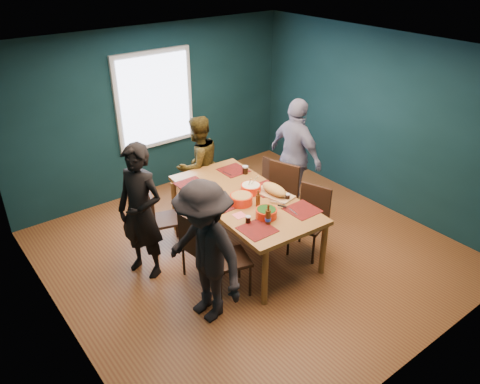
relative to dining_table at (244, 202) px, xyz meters
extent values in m
cube|color=brown|center=(0.04, -0.09, -0.76)|extent=(5.00, 5.00, 0.01)
cube|color=beige|center=(0.04, -0.09, 1.94)|extent=(5.00, 5.00, 0.01)
cube|color=#0E2B31|center=(-2.46, -0.09, 0.59)|extent=(0.01, 5.00, 2.70)
cube|color=#0E2B31|center=(2.54, -0.09, 0.59)|extent=(0.01, 5.00, 2.70)
cube|color=#0E2B31|center=(0.04, 2.41, 0.59)|extent=(5.00, 0.01, 2.70)
cube|color=#0E2B31|center=(0.04, -2.59, 0.59)|extent=(5.00, 0.01, 2.70)
cube|color=beige|center=(0.04, 2.38, 0.79)|extent=(1.35, 0.06, 1.55)
cube|color=brown|center=(0.00, 0.00, 0.05)|extent=(1.23, 2.26, 0.06)
cylinder|color=brown|center=(-0.48, -1.01, -0.37)|extent=(0.08, 0.08, 0.78)
cylinder|color=brown|center=(0.48, -1.01, -0.37)|extent=(0.08, 0.08, 0.78)
cylinder|color=brown|center=(-0.48, 1.01, -0.37)|extent=(0.08, 0.08, 0.78)
cylinder|color=brown|center=(0.48, 1.01, -0.37)|extent=(0.08, 0.08, 0.78)
cube|color=black|center=(-0.80, 0.71, -0.32)|extent=(0.51, 0.51, 0.04)
cube|color=black|center=(-0.97, 0.77, -0.08)|extent=(0.16, 0.40, 0.44)
cylinder|color=black|center=(-1.02, 0.60, -0.55)|extent=(0.03, 0.03, 0.42)
cylinder|color=black|center=(-0.69, 0.49, -0.55)|extent=(0.03, 0.03, 0.42)
cylinder|color=black|center=(-0.91, 0.93, -0.55)|extent=(0.03, 0.03, 0.42)
cylinder|color=black|center=(-0.58, 0.83, -0.55)|extent=(0.03, 0.03, 0.42)
cube|color=black|center=(-0.75, -0.13, -0.31)|extent=(0.47, 0.47, 0.04)
cube|color=black|center=(-0.94, -0.16, -0.06)|extent=(0.10, 0.42, 0.46)
cylinder|color=black|center=(-0.90, -0.33, -0.54)|extent=(0.03, 0.03, 0.43)
cylinder|color=black|center=(-0.55, -0.28, -0.54)|extent=(0.03, 0.03, 0.43)
cylinder|color=black|center=(-0.95, 0.02, -0.54)|extent=(0.03, 0.03, 0.43)
cylinder|color=black|center=(-0.60, 0.07, -0.54)|extent=(0.03, 0.03, 0.43)
cube|color=black|center=(-0.66, -0.58, -0.29)|extent=(0.54, 0.54, 0.04)
cube|color=black|center=(-0.85, -0.52, -0.04)|extent=(0.17, 0.43, 0.48)
cylinder|color=black|center=(-0.89, -0.70, -0.54)|extent=(0.03, 0.03, 0.44)
cylinder|color=black|center=(-0.53, -0.81, -0.54)|extent=(0.03, 0.03, 0.44)
cylinder|color=black|center=(-0.78, -0.34, -0.54)|extent=(0.03, 0.03, 0.44)
cylinder|color=black|center=(-0.43, -0.45, -0.54)|extent=(0.03, 0.03, 0.44)
cube|color=black|center=(0.92, 0.66, -0.36)|extent=(0.42, 0.42, 0.04)
cube|color=black|center=(1.09, 0.69, -0.14)|extent=(0.08, 0.37, 0.40)
cylinder|color=black|center=(0.78, 0.49, -0.57)|extent=(0.03, 0.03, 0.38)
cylinder|color=black|center=(1.10, 0.53, -0.57)|extent=(0.03, 0.03, 0.38)
cylinder|color=black|center=(0.74, 0.80, -0.57)|extent=(0.03, 0.03, 0.38)
cylinder|color=black|center=(1.06, 0.84, -0.57)|extent=(0.03, 0.03, 0.38)
cube|color=black|center=(0.63, 0.06, -0.26)|extent=(0.60, 0.60, 0.04)
cube|color=black|center=(0.83, 0.13, 0.02)|extent=(0.20, 0.46, 0.51)
cylinder|color=black|center=(0.51, -0.20, -0.52)|extent=(0.04, 0.04, 0.48)
cylinder|color=black|center=(0.89, -0.06, -0.52)|extent=(0.04, 0.04, 0.48)
cylinder|color=black|center=(0.37, 0.18, -0.52)|extent=(0.04, 0.04, 0.48)
cylinder|color=black|center=(0.75, 0.32, -0.52)|extent=(0.04, 0.04, 0.48)
cube|color=black|center=(0.63, -0.58, -0.30)|extent=(0.55, 0.55, 0.04)
cube|color=black|center=(0.82, -0.51, -0.04)|extent=(0.19, 0.42, 0.47)
cylinder|color=black|center=(0.52, -0.82, -0.54)|extent=(0.03, 0.03, 0.44)
cylinder|color=black|center=(0.87, -0.69, -0.54)|extent=(0.03, 0.03, 0.44)
cylinder|color=black|center=(0.40, -0.47, -0.54)|extent=(0.03, 0.03, 0.44)
cylinder|color=black|center=(0.74, -0.34, -0.54)|extent=(0.03, 0.03, 0.44)
imported|color=black|center=(-1.29, 0.40, 0.13)|extent=(0.65, 0.76, 1.77)
imported|color=black|center=(0.13, 1.30, 0.02)|extent=(0.81, 0.66, 1.55)
imported|color=silver|center=(1.34, 0.44, 0.14)|extent=(0.46, 1.06, 1.79)
imported|color=black|center=(-1.12, -0.74, 0.09)|extent=(0.75, 1.16, 1.70)
cylinder|color=red|center=(-0.14, -0.12, 0.14)|extent=(0.29, 0.29, 0.12)
cylinder|color=olive|center=(-0.14, -0.12, 0.19)|extent=(0.26, 0.26, 0.02)
cylinder|color=red|center=(0.15, 0.04, 0.13)|extent=(0.27, 0.27, 0.11)
cylinder|color=#F9EFCC|center=(0.15, 0.04, 0.18)|extent=(0.24, 0.24, 0.02)
cylinder|color=tan|center=(0.18, 0.04, 0.22)|extent=(0.08, 0.15, 0.22)
cylinder|color=tan|center=(0.12, 0.04, 0.22)|extent=(0.07, 0.15, 0.22)
cylinder|color=red|center=(-0.10, -0.57, 0.13)|extent=(0.26, 0.26, 0.11)
cylinder|color=#1A4411|center=(-0.10, -0.57, 0.18)|extent=(0.23, 0.23, 0.02)
cube|color=tan|center=(0.35, -0.20, 0.09)|extent=(0.37, 0.57, 0.02)
ellipsoid|color=gold|center=(0.35, -0.20, 0.16)|extent=(0.27, 0.45, 0.12)
cube|color=silver|center=(0.22, -0.41, 0.11)|extent=(0.12, 0.20, 0.00)
cylinder|color=black|center=(0.19, -0.53, 0.11)|extent=(0.07, 0.11, 0.02)
sphere|color=#205312|center=(0.35, -0.32, 0.17)|extent=(0.04, 0.04, 0.04)
sphere|color=#205312|center=(0.35, -0.20, 0.17)|extent=(0.04, 0.04, 0.04)
sphere|color=#205312|center=(0.35, -0.09, 0.17)|extent=(0.04, 0.04, 0.04)
cylinder|color=black|center=(-0.30, 0.60, 0.10)|extent=(0.13, 0.13, 0.05)
cylinder|color=olive|center=(-0.30, 0.60, 0.13)|extent=(0.11, 0.11, 0.01)
cylinder|color=#45230C|center=(-0.18, -0.69, 0.17)|extent=(0.07, 0.07, 0.19)
cylinder|color=#45230C|center=(-0.18, -0.69, 0.30)|extent=(0.03, 0.03, 0.07)
cylinder|color=blue|center=(-0.18, -0.69, 0.14)|extent=(0.07, 0.07, 0.04)
cylinder|color=#45230C|center=(-0.01, -0.30, 0.16)|extent=(0.06, 0.06, 0.16)
cylinder|color=#45230C|center=(-0.01, -0.30, 0.27)|extent=(0.02, 0.02, 0.06)
cylinder|color=black|center=(-0.36, -0.53, 0.12)|extent=(0.06, 0.06, 0.09)
cylinder|color=#B7BCC3|center=(-0.36, -0.53, 0.16)|extent=(0.07, 0.07, 0.01)
cylinder|color=black|center=(0.39, -0.41, 0.12)|extent=(0.06, 0.06, 0.09)
cylinder|color=#B7BCC3|center=(0.39, -0.41, 0.16)|extent=(0.06, 0.06, 0.01)
cylinder|color=black|center=(0.44, 0.53, 0.14)|extent=(0.08, 0.08, 0.11)
cylinder|color=#B7BCC3|center=(0.44, 0.53, 0.19)|extent=(0.08, 0.08, 0.02)
cylinder|color=black|center=(-0.45, 0.06, 0.12)|extent=(0.06, 0.06, 0.09)
cylinder|color=#B7BCC3|center=(-0.45, 0.06, 0.17)|extent=(0.07, 0.07, 0.01)
cube|color=#F3666C|center=(0.32, 0.08, 0.08)|extent=(0.18, 0.18, 0.00)
cube|color=#F3666C|center=(-0.33, -0.34, 0.08)|extent=(0.15, 0.15, 0.00)
cube|color=#F3666C|center=(0.37, -0.70, 0.08)|extent=(0.16, 0.16, 0.00)
camera|label=1|loc=(-3.31, -4.21, 3.06)|focal=35.00mm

